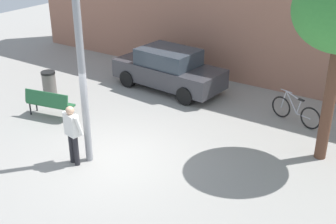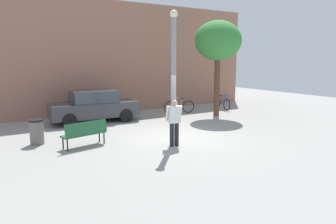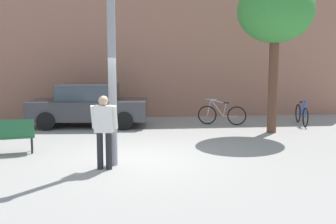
{
  "view_description": "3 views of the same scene",
  "coord_description": "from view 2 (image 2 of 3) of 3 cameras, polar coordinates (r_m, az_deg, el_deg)",
  "views": [
    {
      "loc": [
        6.89,
        -7.68,
        6.14
      ],
      "look_at": [
        0.44,
        2.08,
        0.69
      ],
      "focal_mm": 46.44,
      "sensor_mm": 36.0,
      "label": 1
    },
    {
      "loc": [
        -6.81,
        -10.0,
        3.11
      ],
      "look_at": [
        1.07,
        2.37,
        0.64
      ],
      "focal_mm": 34.33,
      "sensor_mm": 36.0,
      "label": 2
    },
    {
      "loc": [
        -0.15,
        -9.64,
        2.5
      ],
      "look_at": [
        1.1,
        2.25,
        0.87
      ],
      "focal_mm": 42.72,
      "sensor_mm": 36.0,
      "label": 3
    }
  ],
  "objects": [
    {
      "name": "plaza_tree",
      "position": [
        17.51,
        8.87,
        12.26
      ],
      "size": [
        2.46,
        2.46,
        5.07
      ],
      "color": "brown",
      "rests_on": "ground_plane"
    },
    {
      "name": "park_bench",
      "position": [
        11.69,
        -14.52,
        -3.41
      ],
      "size": [
        1.66,
        0.78,
        0.92
      ],
      "color": "#236038",
      "rests_on": "ground_plane"
    },
    {
      "name": "building_facade",
      "position": [
        19.35,
        -12.04,
        9.43
      ],
      "size": [
        19.87,
        2.0,
        6.26
      ],
      "primitive_type": "cube",
      "color": "#9E6B56",
      "rests_on": "ground_plane"
    },
    {
      "name": "ground_plane",
      "position": [
        12.49,
        1.72,
        -4.84
      ],
      "size": [
        36.0,
        36.0,
        0.0
      ],
      "primitive_type": "plane",
      "color": "gray"
    },
    {
      "name": "trash_bin",
      "position": [
        12.59,
        -22.29,
        -3.27
      ],
      "size": [
        0.51,
        0.51,
        0.92
      ],
      "color": "#66605B",
      "rests_on": "ground_plane"
    },
    {
      "name": "person_by_lamppost",
      "position": [
        11.31,
        1.12,
        -1.35
      ],
      "size": [
        0.62,
        0.36,
        1.67
      ],
      "color": "#232328",
      "rests_on": "ground_plane"
    },
    {
      "name": "lamppost",
      "position": [
        11.52,
        0.99,
        6.72
      ],
      "size": [
        0.28,
        0.28,
        4.75
      ],
      "color": "gray",
      "rests_on": "ground_plane"
    },
    {
      "name": "bicycle_blue",
      "position": [
        19.9,
        9.55,
        1.57
      ],
      "size": [
        0.38,
        1.79,
        0.97
      ],
      "color": "black",
      "rests_on": "ground_plane"
    },
    {
      "name": "parked_car_charcoal",
      "position": [
        16.15,
        -13.01,
        1.02
      ],
      "size": [
        4.32,
        2.08,
        1.55
      ],
      "color": "#38383D",
      "rests_on": "ground_plane"
    },
    {
      "name": "bicycle_silver",
      "position": [
        18.24,
        1.96,
        0.98
      ],
      "size": [
        1.74,
        0.58,
        0.97
      ],
      "color": "black",
      "rests_on": "ground_plane"
    }
  ]
}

